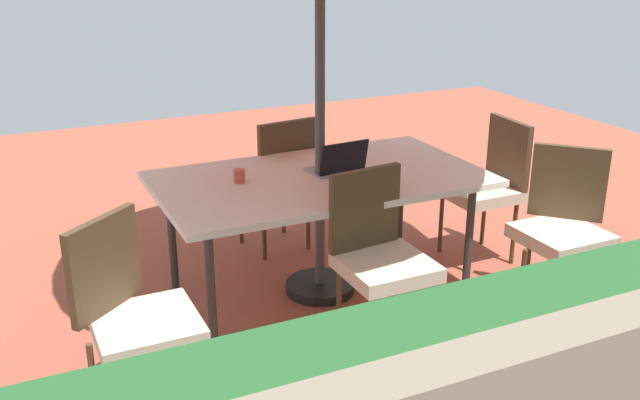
{
  "coord_description": "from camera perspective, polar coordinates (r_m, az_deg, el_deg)",
  "views": [
    {
      "loc": [
        1.77,
        3.76,
        2.15
      ],
      "look_at": [
        0.0,
        0.0,
        0.62
      ],
      "focal_mm": 40.61,
      "sensor_mm": 36.0,
      "label": 1
    }
  ],
  "objects": [
    {
      "name": "chair_northeast",
      "position": [
        3.41,
        -14.43,
        -8.5
      ],
      "size": [
        0.58,
        0.58,
        0.98
      ],
      "rotation": [
        0.0,
        0.0,
        3.83
      ],
      "color": "beige",
      "rests_on": "ground_plane"
    },
    {
      "name": "laptop",
      "position": [
        4.43,
        1.44,
        2.75
      ],
      "size": [
        0.34,
        0.27,
        0.21
      ],
      "rotation": [
        0.0,
        0.0,
        0.08
      ],
      "color": "gray",
      "rests_on": "dining_table"
    },
    {
      "name": "ground_plane",
      "position": [
        4.69,
        -0.0,
        -7.26
      ],
      "size": [
        10.0,
        10.0,
        0.02
      ],
      "primitive_type": "cube",
      "color": "#9E4C38"
    },
    {
      "name": "chair_north",
      "position": [
        3.9,
        4.72,
        -4.12
      ],
      "size": [
        0.47,
        0.48,
        0.98
      ],
      "rotation": [
        0.0,
        0.0,
        3.24
      ],
      "color": "beige",
      "rests_on": "ground_plane"
    },
    {
      "name": "chair_west",
      "position": [
        5.1,
        13.1,
        1.36
      ],
      "size": [
        0.47,
        0.46,
        0.98
      ],
      "rotation": [
        0.0,
        0.0,
        1.51
      ],
      "color": "beige",
      "rests_on": "ground_plane"
    },
    {
      "name": "cup",
      "position": [
        4.28,
        -6.37,
        1.9
      ],
      "size": [
        0.07,
        0.07,
        0.08
      ],
      "primitive_type": "cylinder",
      "color": "#CC4C33",
      "rests_on": "dining_table"
    },
    {
      "name": "chair_south",
      "position": [
        5.1,
        -3.37,
        1.89
      ],
      "size": [
        0.48,
        0.49,
        0.98
      ],
      "rotation": [
        0.0,
        0.0,
        0.13
      ],
      "color": "beige",
      "rests_on": "ground_plane"
    },
    {
      "name": "chair_northwest",
      "position": [
        4.51,
        18.59,
        -1.7
      ],
      "size": [
        0.59,
        0.59,
        0.98
      ],
      "rotation": [
        0.0,
        0.0,
        2.33
      ],
      "color": "beige",
      "rests_on": "ground_plane"
    },
    {
      "name": "dining_table",
      "position": [
        4.4,
        -0.0,
        1.29
      ],
      "size": [
        1.97,
        1.12,
        0.78
      ],
      "color": "white",
      "rests_on": "ground_plane"
    }
  ]
}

